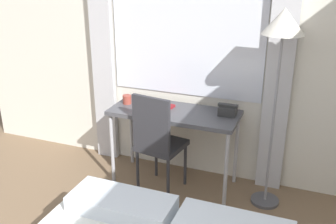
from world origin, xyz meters
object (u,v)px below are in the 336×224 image
(desk, at_px, (174,118))
(book, at_px, (160,106))
(desk_chair, at_px, (157,139))
(telephone, at_px, (228,110))
(mug, at_px, (127,99))
(standing_lamp, at_px, (282,40))

(desk, relative_size, book, 4.37)
(book, bearing_deg, desk, -17.11)
(desk_chair, height_order, telephone, desk_chair)
(desk, xyz_separation_m, telephone, (0.50, 0.08, 0.12))
(book, relative_size, mug, 3.25)
(telephone, bearing_deg, standing_lamp, -15.09)
(standing_lamp, height_order, mug, standing_lamp)
(desk_chair, xyz_separation_m, book, (-0.08, 0.28, 0.22))
(standing_lamp, xyz_separation_m, book, (-1.09, 0.08, -0.74))
(desk_chair, bearing_deg, standing_lamp, 19.74)
(book, bearing_deg, desk_chair, -73.24)
(standing_lamp, distance_m, telephone, 0.83)
(desk_chair, relative_size, mug, 11.65)
(mug, bearing_deg, book, 5.44)
(desk_chair, bearing_deg, book, 115.73)
(standing_lamp, relative_size, mug, 20.53)
(telephone, relative_size, book, 0.65)
(desk, bearing_deg, book, 162.89)
(telephone, height_order, mug, telephone)
(desk, relative_size, standing_lamp, 0.69)
(standing_lamp, xyz_separation_m, telephone, (-0.43, 0.12, -0.70))
(desk, bearing_deg, standing_lamp, -1.99)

